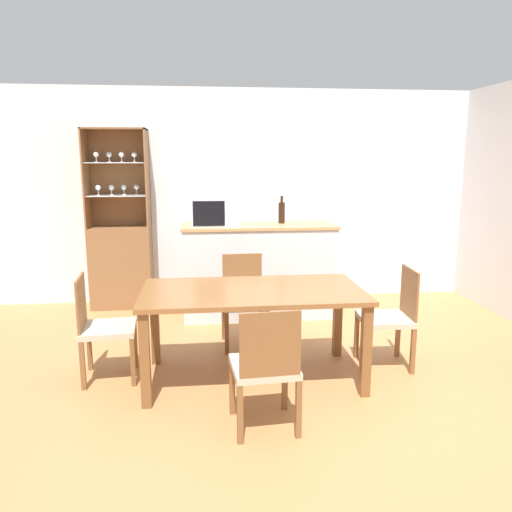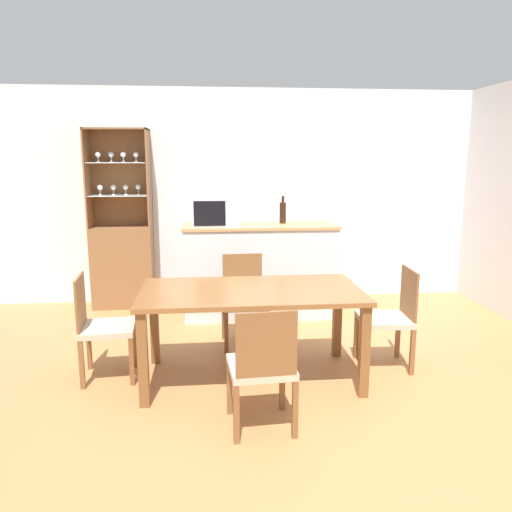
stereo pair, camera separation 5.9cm
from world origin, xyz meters
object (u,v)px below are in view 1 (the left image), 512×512
dining_table (253,301)px  dining_chair_side_left_far (103,327)px  display_cabinet (121,254)px  wine_bottle (282,212)px  microwave (215,211)px  dining_chair_head_far (244,300)px  dining_chair_side_right_far (390,317)px  dining_chair_head_near (265,367)px

dining_table → dining_chair_side_left_far: 1.20m
display_cabinet → dining_table: (1.33, -2.16, 0.02)m
display_cabinet → dining_chair_side_left_far: size_ratio=2.45×
wine_bottle → microwave: bearing=-172.4°
dining_chair_head_far → dining_chair_side_left_far: 1.33m
dining_chair_side_right_far → dining_chair_side_left_far: (-2.35, -0.00, 0.00)m
dining_table → dining_chair_head_far: 0.80m
dining_table → dining_chair_side_right_far: size_ratio=2.03×
dining_chair_head_near → display_cabinet: bearing=110.5°
dining_table → dining_chair_side_left_far: dining_chair_side_left_far is taller
microwave → wine_bottle: 0.74m
dining_chair_head_far → wine_bottle: wine_bottle is taller
dining_table → dining_chair_side_left_far: size_ratio=2.03×
dining_chair_side_left_far → wine_bottle: wine_bottle is taller
dining_table → dining_chair_side_right_far: bearing=6.4°
dining_chair_side_right_far → wine_bottle: size_ratio=2.78×
dining_chair_side_left_far → display_cabinet: bearing=-179.9°
dining_table → microwave: 1.73m
dining_chair_head_near → wine_bottle: bearing=74.7°
dining_chair_side_right_far → microwave: bearing=46.5°
dining_table → dining_chair_head_far: dining_chair_head_far is taller
dining_chair_head_far → dining_chair_side_right_far: 1.34m
microwave → dining_chair_head_far: bearing=-74.8°
dining_table → wine_bottle: 1.87m
microwave → wine_bottle: bearing=7.6°
dining_chair_side_left_far → dining_chair_side_right_far: bearing=85.6°
dining_chair_head_far → dining_chair_side_left_far: bearing=26.6°
dining_chair_side_right_far → dining_chair_side_left_far: size_ratio=1.00×
display_cabinet → dining_chair_head_near: size_ratio=2.45×
dining_chair_side_left_far → microwave: bearing=143.5°
microwave → wine_bottle: wine_bottle is taller
dining_table → microwave: size_ratio=3.34×
wine_bottle → dining_chair_side_left_far: bearing=-136.4°
dining_chair_side_right_far → microwave: (-1.41, 1.50, 0.75)m
dining_chair_side_left_far → wine_bottle: (1.68, 1.60, 0.72)m
dining_chair_head_far → wine_bottle: (0.50, 0.96, 0.72)m
dining_chair_side_left_far → dining_chair_head_near: bearing=48.3°
dining_chair_head_near → dining_chair_side_right_far: size_ratio=1.00×
display_cabinet → wine_bottle: 1.96m
dining_chair_head_near → microwave: (-0.24, 2.39, 0.75)m
display_cabinet → dining_table: display_cabinet is taller
dining_chair_head_far → microwave: microwave is taller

